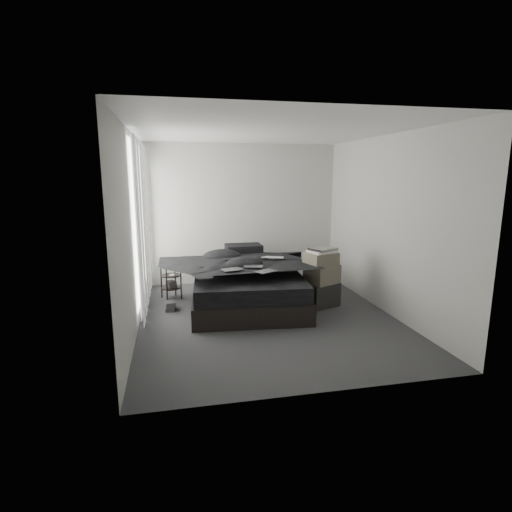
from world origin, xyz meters
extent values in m
cube|color=#363638|center=(0.00, 0.00, 0.00)|extent=(3.60, 4.20, 0.01)
cube|color=white|center=(0.00, 0.00, 2.60)|extent=(3.60, 4.20, 0.01)
cube|color=beige|center=(0.00, 2.10, 1.30)|extent=(3.60, 0.01, 2.60)
cube|color=beige|center=(0.00, -2.10, 1.30)|extent=(3.60, 0.01, 2.60)
cube|color=beige|center=(-1.80, 0.00, 1.30)|extent=(0.01, 4.20, 2.60)
cube|color=beige|center=(1.80, 0.00, 1.30)|extent=(0.01, 4.20, 2.60)
cube|color=white|center=(-1.78, 0.90, 1.35)|extent=(0.02, 2.00, 2.30)
cube|color=white|center=(-1.73, 0.90, 1.28)|extent=(0.06, 2.12, 2.48)
cube|color=black|center=(-0.18, 0.65, 0.15)|extent=(1.86, 2.34, 0.30)
cube|color=black|center=(-0.18, 0.65, 0.42)|extent=(1.79, 2.27, 0.24)
imported|color=black|center=(-0.18, 0.60, 0.66)|extent=(1.79, 2.02, 0.26)
cube|color=black|center=(-0.15, 1.51, 0.61)|extent=(0.70, 0.51, 0.15)
cube|color=black|center=(-0.08, 1.48, 0.75)|extent=(0.63, 0.44, 0.14)
imported|color=silver|center=(0.23, 0.67, 0.81)|extent=(0.41, 0.35, 0.03)
cube|color=black|center=(-0.49, 0.09, 0.80)|extent=(0.32, 0.26, 0.01)
cube|color=black|center=(-0.16, 0.22, 0.80)|extent=(0.32, 0.26, 0.01)
cube|color=black|center=(-0.05, -0.11, 0.81)|extent=(0.33, 0.30, 0.01)
cylinder|color=black|center=(-1.36, 1.22, 0.30)|extent=(0.42, 0.42, 0.60)
cube|color=white|center=(-1.34, 1.21, 0.60)|extent=(0.29, 0.27, 0.01)
cube|color=black|center=(-1.37, 0.59, 0.07)|extent=(0.14, 0.20, 0.13)
cube|color=black|center=(0.94, 0.35, 0.19)|extent=(0.61, 0.55, 0.37)
cube|color=#645E4F|center=(0.96, 0.35, 0.52)|extent=(0.58, 0.54, 0.28)
cube|color=#645E4F|center=(0.93, 0.35, 0.76)|extent=(0.54, 0.48, 0.20)
cube|color=silver|center=(0.94, 0.35, 0.87)|extent=(0.47, 0.42, 0.04)
cube|color=silver|center=(0.96, 0.35, 0.91)|extent=(0.47, 0.43, 0.04)
camera|label=1|loc=(-1.28, -5.35, 2.02)|focal=28.00mm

